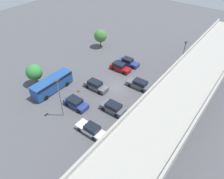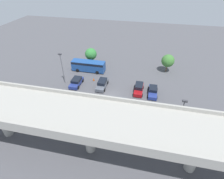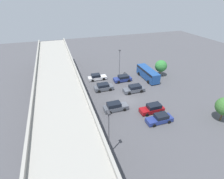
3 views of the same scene
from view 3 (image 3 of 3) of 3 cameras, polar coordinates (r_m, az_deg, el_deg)
ground_plane at (r=37.31m, az=4.69°, el=-3.32°), size 119.10×119.10×0.00m
highway_overpass at (r=31.90m, az=-17.28°, el=2.08°), size 56.98×7.46×7.60m
parked_car_0 at (r=31.97m, az=15.35°, el=-9.16°), size 2.01×4.76×1.56m
parked_car_1 at (r=34.01m, az=13.06°, el=-6.08°), size 2.02×4.63×1.67m
parked_car_2 at (r=33.67m, az=1.06°, el=-5.61°), size 2.02×4.72×1.68m
parked_car_3 at (r=39.99m, az=7.26°, el=0.24°), size 2.07×4.87×1.65m
parked_car_4 at (r=40.46m, az=-2.80°, el=0.82°), size 2.14×4.34×1.60m
parked_car_5 at (r=44.66m, az=3.54°, el=3.64°), size 2.21×4.53×1.55m
parked_car_6 at (r=45.54m, az=-4.98°, el=4.06°), size 2.07×4.78×1.55m
shuttle_bus at (r=46.54m, az=11.60°, el=5.31°), size 8.44×2.65×2.66m
lamp_post_near_aisle at (r=45.82m, az=2.46°, el=9.20°), size 0.70×0.35×7.29m
lamp_post_mid_lot at (r=23.27m, az=-1.07°, el=-13.31°), size 0.70×0.35×7.24m
tree_front_right at (r=48.64m, az=15.69°, el=7.39°), size 3.15×3.15×4.36m
traffic_cone at (r=43.12m, az=8.22°, el=1.76°), size 0.44×0.44×0.70m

